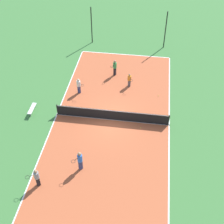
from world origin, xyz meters
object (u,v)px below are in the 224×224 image
player_baseline_gray (37,177)px  tennis_ball_near_net (158,96)px  player_far_white (79,85)px  tennis_ball_midcourt (99,55)px  fence_post_back_right (165,30)px  player_far_green (115,67)px  fence_post_back_left (92,25)px  player_center_orange (129,79)px  player_near_blue (80,160)px  tennis_net (112,115)px  tennis_ball_far_baseline (141,127)px  bench (32,109)px

player_baseline_gray → tennis_ball_near_net: 13.80m
player_far_white → tennis_ball_midcourt: bearing=125.9°
fence_post_back_right → player_baseline_gray: bearing=-112.4°
player_far_green → fence_post_back_left: fence_post_back_left is taller
player_center_orange → player_far_white: 4.90m
fence_post_back_right → tennis_ball_midcourt: bearing=-158.3°
player_near_blue → player_far_white: size_ratio=1.11×
player_far_green → fence_post_back_right: size_ratio=0.40×
tennis_net → player_far_white: 4.89m
player_baseline_gray → fence_post_back_right: (8.35, 20.30, 1.21)m
tennis_ball_far_baseline → fence_post_back_right: (1.66, 13.61, 2.11)m
fence_post_back_left → tennis_ball_far_baseline: bearing=-63.8°
tennis_ball_midcourt → fence_post_back_right: bearing=21.7°
tennis_net → tennis_ball_midcourt: (-2.92, 10.12, -0.53)m
player_far_green → player_near_blue: size_ratio=0.97×
player_near_blue → tennis_ball_near_net: (5.41, 9.39, -0.99)m
tennis_ball_far_baseline → tennis_ball_near_net: bearing=73.2°
player_near_blue → fence_post_back_left: size_ratio=0.41×
fence_post_back_left → bench: bearing=-102.8°
player_baseline_gray → tennis_ball_midcourt: (1.25, 17.47, -0.89)m
player_center_orange → tennis_ball_far_baseline: 5.90m
player_far_white → player_baseline_gray: 10.65m
bench → tennis_ball_midcourt: size_ratio=22.29×
player_baseline_gray → bench: bearing=-103.7°
player_near_blue → tennis_ball_midcourt: (-1.38, 15.68, -0.99)m
fence_post_back_right → fence_post_back_left: bearing=180.0°
tennis_ball_near_net → tennis_ball_midcourt: same height
tennis_net → player_far_white: size_ratio=6.11×
bench → tennis_ball_midcourt: 10.95m
tennis_ball_near_net → fence_post_back_left: fence_post_back_left is taller
bench → player_near_blue: 7.91m
tennis_ball_far_baseline → player_near_blue: bearing=-129.6°
fence_post_back_right → tennis_ball_far_baseline: bearing=-97.0°
player_near_blue → tennis_ball_midcourt: size_ratio=25.97×
player_far_green → fence_post_back_right: 8.01m
player_baseline_gray → player_center_orange: bearing=-148.2°
fence_post_back_right → tennis_ball_near_net: bearing=-91.9°
tennis_net → tennis_ball_near_net: size_ratio=142.55×
player_baseline_gray → tennis_net: bearing=-155.1°
tennis_ball_near_net → tennis_ball_far_baseline: same height
tennis_net → player_near_blue: 5.78m
tennis_ball_midcourt → fence_post_back_left: bearing=113.9°
tennis_ball_near_net → tennis_ball_far_baseline: 4.69m
player_far_green → tennis_ball_near_net: player_far_green is taller
player_center_orange → fence_post_back_right: (3.19, 7.96, 1.35)m
tennis_ball_near_net → fence_post_back_right: size_ratio=0.02×
tennis_net → player_baseline_gray: player_baseline_gray is taller
player_far_white → tennis_ball_far_baseline: 7.33m
fence_post_back_right → player_far_white: bearing=-128.8°
player_center_orange → tennis_ball_near_net: 3.20m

